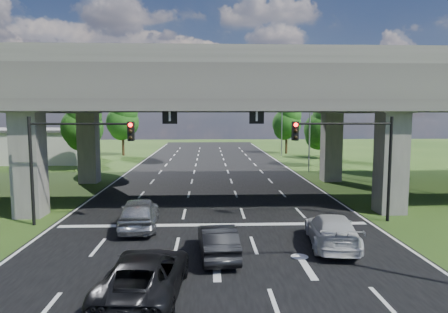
{
  "coord_description": "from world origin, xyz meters",
  "views": [
    {
      "loc": [
        -0.32,
        -18.05,
        6.11
      ],
      "look_at": [
        0.71,
        7.48,
        3.41
      ],
      "focal_mm": 32.0,
      "sensor_mm": 36.0,
      "label": 1
    }
  ],
  "objects": [
    {
      "name": "car_white",
      "position": [
        5.4,
        -0.25,
        0.76
      ],
      "size": [
        2.7,
        5.29,
        1.47
      ],
      "primitive_type": "imported",
      "rotation": [
        0.0,
        0.0,
        3.01
      ],
      "color": "silver",
      "rests_on": "road"
    },
    {
      "name": "streetlight_far",
      "position": [
        10.1,
        24.0,
        5.85
      ],
      "size": [
        3.38,
        0.25,
        10.0
      ],
      "color": "gray",
      "rests_on": "ground"
    },
    {
      "name": "car_trailing",
      "position": [
        -2.44,
        -5.14,
        0.78
      ],
      "size": [
        2.84,
        5.53,
        1.49
      ],
      "primitive_type": "imported",
      "rotation": [
        0.0,
        0.0,
        3.07
      ],
      "color": "black",
      "rests_on": "road"
    },
    {
      "name": "ground",
      "position": [
        0.0,
        0.0,
        0.0
      ],
      "size": [
        160.0,
        160.0,
        0.0
      ],
      "primitive_type": "plane",
      "color": "#254215",
      "rests_on": "ground"
    },
    {
      "name": "signal_left",
      "position": [
        -7.82,
        3.94,
        4.19
      ],
      "size": [
        5.76,
        0.54,
        6.0
      ],
      "color": "black",
      "rests_on": "ground"
    },
    {
      "name": "tree_left_mid",
      "position": [
        -16.95,
        34.0,
        4.17
      ],
      "size": [
        3.91,
        3.9,
        6.76
      ],
      "color": "black",
      "rests_on": "ground"
    },
    {
      "name": "signal_right",
      "position": [
        7.82,
        3.94,
        4.19
      ],
      "size": [
        5.76,
        0.54,
        6.0
      ],
      "color": "black",
      "rests_on": "ground"
    },
    {
      "name": "tree_left_near",
      "position": [
        -13.95,
        26.0,
        4.82
      ],
      "size": [
        4.5,
        4.5,
        7.8
      ],
      "color": "black",
      "rests_on": "ground"
    },
    {
      "name": "car_dark",
      "position": [
        0.08,
        -1.46,
        0.73
      ],
      "size": [
        1.82,
        4.34,
        1.4
      ],
      "primitive_type": "imported",
      "rotation": [
        0.0,
        0.0,
        3.22
      ],
      "color": "black",
      "rests_on": "road"
    },
    {
      "name": "tree_right_mid",
      "position": [
        16.05,
        36.0,
        4.17
      ],
      "size": [
        3.91,
        3.9,
        6.76
      ],
      "color": "black",
      "rests_on": "ground"
    },
    {
      "name": "streetlight_beyond",
      "position": [
        10.1,
        40.0,
        5.85
      ],
      "size": [
        3.38,
        0.25,
        10.0
      ],
      "color": "gray",
      "rests_on": "ground"
    },
    {
      "name": "road",
      "position": [
        0.0,
        10.0,
        0.01
      ],
      "size": [
        18.0,
        120.0,
        0.03
      ],
      "primitive_type": "cube",
      "color": "black",
      "rests_on": "ground"
    },
    {
      "name": "tree_left_far",
      "position": [
        -12.95,
        42.0,
        5.14
      ],
      "size": [
        4.8,
        4.8,
        8.32
      ],
      "color": "black",
      "rests_on": "ground"
    },
    {
      "name": "car_silver",
      "position": [
        -4.01,
        3.0,
        0.86
      ],
      "size": [
        2.32,
        5.02,
        1.67
      ],
      "primitive_type": "imported",
      "rotation": [
        0.0,
        0.0,
        3.22
      ],
      "color": "#9DA0A4",
      "rests_on": "road"
    },
    {
      "name": "tree_right_far",
      "position": [
        12.05,
        44.0,
        4.82
      ],
      "size": [
        4.5,
        4.5,
        7.8
      ],
      "color": "black",
      "rests_on": "ground"
    },
    {
      "name": "warehouse",
      "position": [
        -26.0,
        35.0,
        2.0
      ],
      "size": [
        20.0,
        10.0,
        4.0
      ],
      "primitive_type": "cube",
      "color": "#9E9E99",
      "rests_on": "ground"
    },
    {
      "name": "tree_right_near",
      "position": [
        13.05,
        28.0,
        4.5
      ],
      "size": [
        4.2,
        4.2,
        7.28
      ],
      "color": "black",
      "rests_on": "ground"
    },
    {
      "name": "overpass",
      "position": [
        0.0,
        12.0,
        7.92
      ],
      "size": [
        80.0,
        15.0,
        10.0
      ],
      "color": "#373532",
      "rests_on": "ground"
    }
  ]
}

